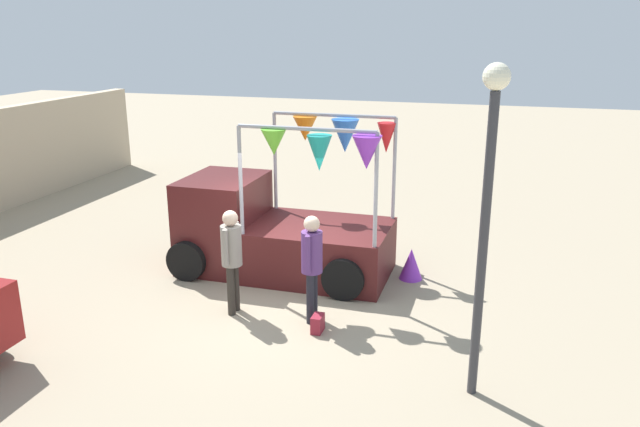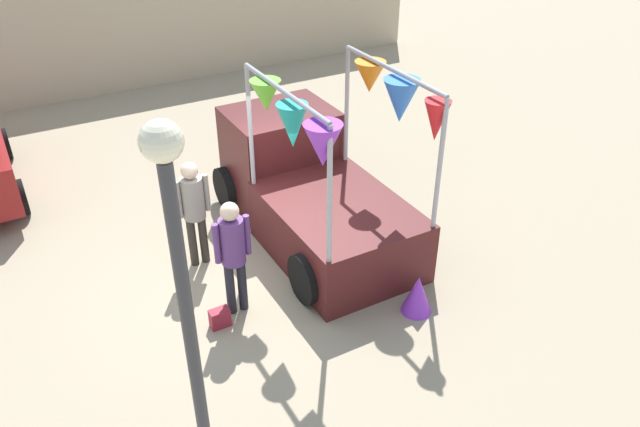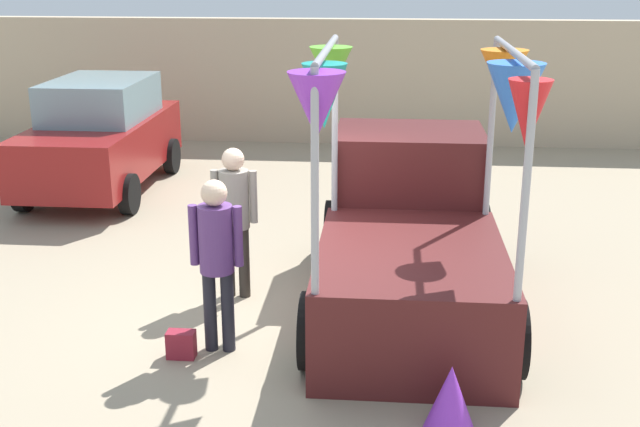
{
  "view_description": "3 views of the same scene",
  "coord_description": "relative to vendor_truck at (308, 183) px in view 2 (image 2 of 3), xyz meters",
  "views": [
    {
      "loc": [
        -9.39,
        -3.51,
        4.63
      ],
      "look_at": [
        0.96,
        -0.43,
        1.36
      ],
      "focal_mm": 35.0,
      "sensor_mm": 36.0,
      "label": 1
    },
    {
      "loc": [
        -2.9,
        -7.34,
        5.93
      ],
      "look_at": [
        0.82,
        -0.71,
        1.19
      ],
      "focal_mm": 35.0,
      "sensor_mm": 36.0,
      "label": 2
    },
    {
      "loc": [
        1.09,
        -7.98,
        3.81
      ],
      "look_at": [
        0.44,
        -0.41,
        1.37
      ],
      "focal_mm": 45.0,
      "sensor_mm": 36.0,
      "label": 3
    }
  ],
  "objects": [
    {
      "name": "street_lamp",
      "position": [
        -3.3,
        -4.06,
        1.86
      ],
      "size": [
        0.32,
        0.32,
        4.24
      ],
      "color": "#333338",
      "rests_on": "ground"
    },
    {
      "name": "handbag",
      "position": [
        -2.27,
        -1.62,
        -0.74
      ],
      "size": [
        0.28,
        0.16,
        0.28
      ],
      "primitive_type": "cube",
      "color": "maroon",
      "rests_on": "ground"
    },
    {
      "name": "vendor_truck",
      "position": [
        0.0,
        0.0,
        0.0
      ],
      "size": [
        2.42,
        4.1,
        3.01
      ],
      "color": "#4C1919",
      "rests_on": "ground"
    },
    {
      "name": "person_vendor",
      "position": [
        -1.99,
        -0.07,
        0.21
      ],
      "size": [
        0.53,
        0.34,
        1.78
      ],
      "color": "#2D2823",
      "rests_on": "ground"
    },
    {
      "name": "person_customer",
      "position": [
        -1.92,
        -1.42,
        0.21
      ],
      "size": [
        0.53,
        0.34,
        1.79
      ],
      "color": "black",
      "rests_on": "ground"
    },
    {
      "name": "brick_boundary_wall",
      "position": [
        -1.36,
        8.29,
        0.42
      ],
      "size": [
        18.0,
        0.36,
        2.6
      ],
      "primitive_type": "cube",
      "color": "tan",
      "rests_on": "ground"
    },
    {
      "name": "ground_plane",
      "position": [
        -1.36,
        -0.68,
        -0.88
      ],
      "size": [
        60.0,
        60.0,
        0.0
      ],
      "primitive_type": "plane",
      "color": "gray"
    },
    {
      "name": "folded_kite_bundle_violet",
      "position": [
        0.3,
        -2.7,
        -0.58
      ],
      "size": [
        0.5,
        0.5,
        0.6
      ],
      "primitive_type": "cone",
      "rotation": [
        0.0,
        0.0,
        1.41
      ],
      "color": "purple",
      "rests_on": "ground"
    }
  ]
}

